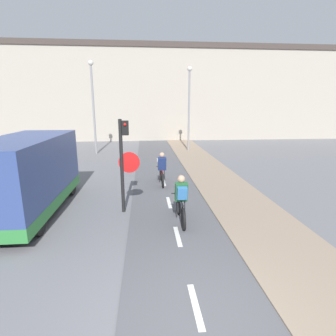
{
  "coord_description": "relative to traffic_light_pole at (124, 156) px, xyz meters",
  "views": [
    {
      "loc": [
        -0.83,
        -3.32,
        3.42
      ],
      "look_at": [
        0.0,
        5.89,
        1.2
      ],
      "focal_mm": 28.0,
      "sensor_mm": 36.0,
      "label": 1
    }
  ],
  "objects": [
    {
      "name": "cyclist_far",
      "position": [
        1.38,
        2.95,
        -1.22
      ],
      "size": [
        0.46,
        1.7,
        1.44
      ],
      "color": "black",
      "rests_on": "ground_plane"
    },
    {
      "name": "van",
      "position": [
        -3.11,
        0.23,
        -0.67
      ],
      "size": [
        1.95,
        5.09,
        2.45
      ],
      "color": "#334784",
      "rests_on": "ground_plane"
    },
    {
      "name": "traffic_light_pole",
      "position": [
        0.0,
        0.0,
        0.0
      ],
      "size": [
        0.67,
        0.25,
        3.02
      ],
      "color": "black",
      "rests_on": "ground_plane"
    },
    {
      "name": "cyclist_near",
      "position": [
        1.69,
        -0.96,
        -1.17
      ],
      "size": [
        0.46,
        1.72,
        1.46
      ],
      "color": "black",
      "rests_on": "ground_plane"
    },
    {
      "name": "street_lamp_sidewalk",
      "position": [
        3.99,
        11.57,
        1.94
      ],
      "size": [
        0.36,
        0.36,
        6.15
      ],
      "color": "gray",
      "rests_on": "ground_plane"
    },
    {
      "name": "street_lamp_far",
      "position": [
        -2.85,
        10.92,
        2.05
      ],
      "size": [
        0.36,
        0.36,
        6.37
      ],
      "color": "gray",
      "rests_on": "ground_plane"
    },
    {
      "name": "bike_lane",
      "position": [
        1.48,
        -4.85,
        -1.86
      ],
      "size": [
        2.67,
        60.0,
        0.02
      ],
      "color": "#56565B",
      "rests_on": "ground_plane"
    },
    {
      "name": "ground_plane",
      "position": [
        1.48,
        -4.85,
        -1.87
      ],
      "size": [
        120.0,
        120.0,
        0.0
      ],
      "primitive_type": "plane",
      "color": "slate"
    },
    {
      "name": "building_row_background",
      "position": [
        1.48,
        20.09,
        2.68
      ],
      "size": [
        60.0,
        5.2,
        9.1
      ],
      "color": "#B2A899",
      "rests_on": "ground_plane"
    }
  ]
}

